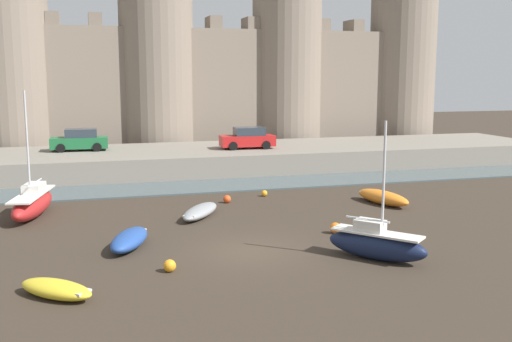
{
  "coord_description": "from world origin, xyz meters",
  "views": [
    {
      "loc": [
        -6.29,
        -22.89,
        7.15
      ],
      "look_at": [
        1.65,
        4.89,
        2.5
      ],
      "focal_mm": 42.0,
      "sensor_mm": 36.0,
      "label": 1
    }
  ],
  "objects_px": {
    "rowboat_foreground_right": "(200,211)",
    "rowboat_foreground_left": "(383,197)",
    "sailboat_foreground_centre": "(376,243)",
    "rowboat_midflat_right": "(56,289)",
    "mooring_buoy_near_channel": "(335,228)",
    "car_quay_east": "(80,140)",
    "sailboat_midflat_centre": "(33,203)",
    "car_quay_centre_east": "(248,138)",
    "mooring_buoy_off_centre": "(264,193)",
    "mooring_buoy_mid_mud": "(170,266)",
    "mooring_buoy_near_shore": "(227,199)",
    "rowboat_near_channel_right": "(129,239)"
  },
  "relations": [
    {
      "from": "mooring_buoy_near_shore",
      "to": "mooring_buoy_mid_mud",
      "type": "xyz_separation_m",
      "value": [
        -4.76,
        -11.09,
        0.01
      ]
    },
    {
      "from": "sailboat_foreground_centre",
      "to": "rowboat_midflat_right",
      "type": "height_order",
      "value": "sailboat_foreground_centre"
    },
    {
      "from": "sailboat_foreground_centre",
      "to": "sailboat_midflat_centre",
      "type": "height_order",
      "value": "sailboat_midflat_centre"
    },
    {
      "from": "rowboat_foreground_left",
      "to": "mooring_buoy_off_centre",
      "type": "distance_m",
      "value": 6.93
    },
    {
      "from": "rowboat_foreground_right",
      "to": "rowboat_foreground_left",
      "type": "bearing_deg",
      "value": 1.52
    },
    {
      "from": "mooring_buoy_near_shore",
      "to": "car_quay_east",
      "type": "relative_size",
      "value": 0.11
    },
    {
      "from": "rowboat_foreground_right",
      "to": "mooring_buoy_mid_mud",
      "type": "bearing_deg",
      "value": -108.17
    },
    {
      "from": "car_quay_east",
      "to": "rowboat_foreground_left",
      "type": "bearing_deg",
      "value": -45.01
    },
    {
      "from": "sailboat_foreground_centre",
      "to": "sailboat_midflat_centre",
      "type": "xyz_separation_m",
      "value": [
        -13.5,
        11.37,
        0.04
      ]
    },
    {
      "from": "rowboat_near_channel_right",
      "to": "mooring_buoy_near_shore",
      "type": "height_order",
      "value": "rowboat_near_channel_right"
    },
    {
      "from": "sailboat_foreground_centre",
      "to": "mooring_buoy_mid_mud",
      "type": "xyz_separation_m",
      "value": [
        -7.99,
        0.69,
        -0.42
      ]
    },
    {
      "from": "rowboat_foreground_right",
      "to": "rowboat_foreground_left",
      "type": "distance_m",
      "value": 10.41
    },
    {
      "from": "rowboat_near_channel_right",
      "to": "car_quay_east",
      "type": "bearing_deg",
      "value": 95.4
    },
    {
      "from": "mooring_buoy_off_centre",
      "to": "mooring_buoy_near_shore",
      "type": "height_order",
      "value": "mooring_buoy_near_shore"
    },
    {
      "from": "sailboat_foreground_centre",
      "to": "rowboat_midflat_right",
      "type": "distance_m",
      "value": 11.92
    },
    {
      "from": "mooring_buoy_off_centre",
      "to": "mooring_buoy_mid_mud",
      "type": "relative_size",
      "value": 0.79
    },
    {
      "from": "sailboat_foreground_centre",
      "to": "mooring_buoy_mid_mud",
      "type": "distance_m",
      "value": 8.03
    },
    {
      "from": "sailboat_foreground_centre",
      "to": "mooring_buoy_off_centre",
      "type": "distance_m",
      "value": 12.99
    },
    {
      "from": "car_quay_centre_east",
      "to": "sailboat_foreground_centre",
      "type": "bearing_deg",
      "value": -92.72
    },
    {
      "from": "mooring_buoy_near_shore",
      "to": "mooring_buoy_mid_mud",
      "type": "relative_size",
      "value": 0.95
    },
    {
      "from": "rowboat_midflat_right",
      "to": "car_quay_centre_east",
      "type": "bearing_deg",
      "value": 61.7
    },
    {
      "from": "rowboat_foreground_right",
      "to": "car_quay_east",
      "type": "bearing_deg",
      "value": 109.53
    },
    {
      "from": "mooring_buoy_near_shore",
      "to": "rowboat_foreground_right",
      "type": "bearing_deg",
      "value": -125.38
    },
    {
      "from": "mooring_buoy_near_channel",
      "to": "car_quay_east",
      "type": "height_order",
      "value": "car_quay_east"
    },
    {
      "from": "rowboat_foreground_right",
      "to": "car_quay_centre_east",
      "type": "distance_m",
      "value": 15.92
    },
    {
      "from": "sailboat_midflat_centre",
      "to": "rowboat_foreground_left",
      "type": "xyz_separation_m",
      "value": [
        18.59,
        -2.25,
        -0.3
      ]
    },
    {
      "from": "rowboat_foreground_left",
      "to": "mooring_buoy_near_channel",
      "type": "relative_size",
      "value": 7.93
    },
    {
      "from": "mooring_buoy_mid_mud",
      "to": "car_quay_east",
      "type": "relative_size",
      "value": 0.11
    },
    {
      "from": "rowboat_foreground_right",
      "to": "mooring_buoy_near_shore",
      "type": "xyz_separation_m",
      "value": [
        2.08,
        2.94,
        -0.09
      ]
    },
    {
      "from": "rowboat_foreground_right",
      "to": "rowboat_near_channel_right",
      "type": "distance_m",
      "value": 6.04
    },
    {
      "from": "mooring_buoy_off_centre",
      "to": "car_quay_centre_east",
      "type": "xyz_separation_m",
      "value": [
        1.78,
        10.3,
        2.19
      ]
    },
    {
      "from": "mooring_buoy_off_centre",
      "to": "mooring_buoy_mid_mud",
      "type": "height_order",
      "value": "mooring_buoy_mid_mud"
    },
    {
      "from": "sailboat_midflat_centre",
      "to": "mooring_buoy_mid_mud",
      "type": "relative_size",
      "value": 13.72
    },
    {
      "from": "sailboat_midflat_centre",
      "to": "car_quay_centre_east",
      "type": "height_order",
      "value": "sailboat_midflat_centre"
    },
    {
      "from": "rowboat_foreground_left",
      "to": "rowboat_near_channel_right",
      "type": "height_order",
      "value": "rowboat_foreground_left"
    },
    {
      "from": "rowboat_foreground_right",
      "to": "mooring_buoy_off_centre",
      "type": "distance_m",
      "value": 6.21
    },
    {
      "from": "mooring_buoy_mid_mud",
      "to": "mooring_buoy_off_centre",
      "type": "bearing_deg",
      "value": 59.2
    },
    {
      "from": "sailboat_midflat_centre",
      "to": "mooring_buoy_off_centre",
      "type": "bearing_deg",
      "value": 7.09
    },
    {
      "from": "rowboat_foreground_right",
      "to": "car_quay_east",
      "type": "xyz_separation_m",
      "value": [
        -5.87,
        16.56,
        2.07
      ]
    },
    {
      "from": "sailboat_midflat_centre",
      "to": "mooring_buoy_mid_mud",
      "type": "distance_m",
      "value": 12.02
    },
    {
      "from": "rowboat_near_channel_right",
      "to": "mooring_buoy_near_channel",
      "type": "height_order",
      "value": "rowboat_near_channel_right"
    },
    {
      "from": "rowboat_midflat_right",
      "to": "sailboat_foreground_centre",
      "type": "bearing_deg",
      "value": 4.12
    },
    {
      "from": "mooring_buoy_near_shore",
      "to": "car_quay_centre_east",
      "type": "distance_m",
      "value": 12.46
    },
    {
      "from": "mooring_buoy_off_centre",
      "to": "mooring_buoy_mid_mud",
      "type": "distance_m",
      "value": 14.29
    },
    {
      "from": "rowboat_foreground_right",
      "to": "rowboat_foreground_left",
      "type": "height_order",
      "value": "rowboat_foreground_left"
    },
    {
      "from": "mooring_buoy_mid_mud",
      "to": "car_quay_east",
      "type": "height_order",
      "value": "car_quay_east"
    },
    {
      "from": "mooring_buoy_near_channel",
      "to": "rowboat_foreground_right",
      "type": "bearing_deg",
      "value": 137.75
    },
    {
      "from": "mooring_buoy_off_centre",
      "to": "car_quay_east",
      "type": "bearing_deg",
      "value": 130.2
    },
    {
      "from": "mooring_buoy_near_channel",
      "to": "car_quay_east",
      "type": "bearing_deg",
      "value": 117.63
    },
    {
      "from": "rowboat_foreground_right",
      "to": "mooring_buoy_near_channel",
      "type": "bearing_deg",
      "value": -42.25
    }
  ]
}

